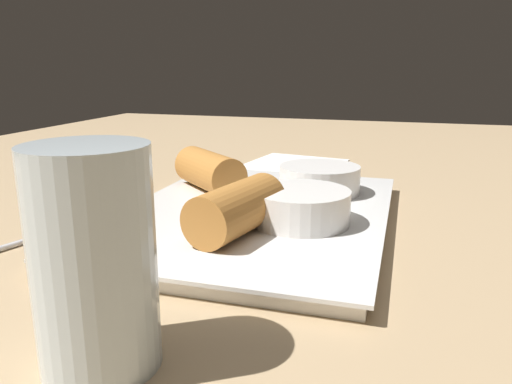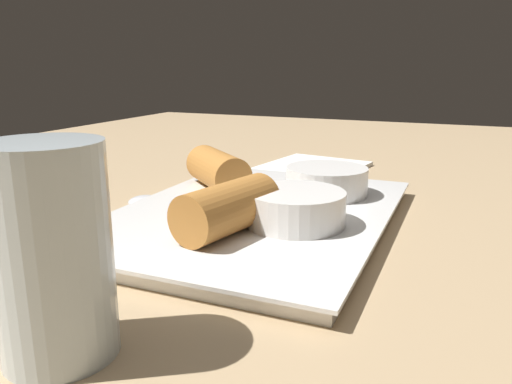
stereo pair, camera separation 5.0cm
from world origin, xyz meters
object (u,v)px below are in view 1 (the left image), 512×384
object	(u,v)px
dipping_bowl_near	(301,205)
drinking_glass	(94,260)
napkin	(292,167)
serving_plate	(256,216)
spoon	(115,211)
dipping_bowl_far	(320,178)

from	to	relation	value
dipping_bowl_near	drinking_glass	xyz separation A→B (cm)	(21.38, -5.85, 2.61)
napkin	serving_plate	bearing A→B (deg)	5.42
dipping_bowl_near	napkin	xyz separation A→B (cm)	(-29.17, -7.43, -2.80)
serving_plate	dipping_bowl_near	bearing A→B (deg)	59.45
dipping_bowl_near	napkin	world-z (taller)	dipping_bowl_near
drinking_glass	spoon	bearing A→B (deg)	-149.15
dipping_bowl_near	serving_plate	bearing A→B (deg)	-120.55
serving_plate	dipping_bowl_far	xyz separation A→B (cm)	(-7.93, 4.70, 2.34)
dipping_bowl_far	spoon	xyz separation A→B (cm)	(9.66, -19.09, -2.59)
serving_plate	napkin	size ratio (longest dim) A/B	1.95
serving_plate	spoon	xyz separation A→B (cm)	(1.73, -14.38, -0.25)
serving_plate	dipping_bowl_near	xyz separation A→B (cm)	(2.91, 4.93, 2.34)
serving_plate	napkin	world-z (taller)	serving_plate
dipping_bowl_far	spoon	world-z (taller)	dipping_bowl_far
dipping_bowl_near	dipping_bowl_far	bearing A→B (deg)	-178.79
dipping_bowl_near	drinking_glass	world-z (taller)	drinking_glass
serving_plate	drinking_glass	distance (cm)	24.80
dipping_bowl_near	spoon	xyz separation A→B (cm)	(-1.18, -19.32, -2.59)
drinking_glass	serving_plate	bearing A→B (deg)	177.85
serving_plate	napkin	bearing A→B (deg)	-174.58
dipping_bowl_far	drinking_glass	distance (cm)	32.81
dipping_bowl_far	dipping_bowl_near	bearing A→B (deg)	1.21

